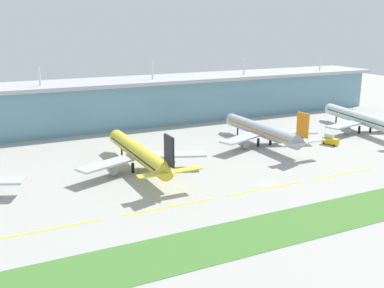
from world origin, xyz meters
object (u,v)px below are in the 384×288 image
at_px(airliner_far_middle, 263,131).
at_px(airliner_farthest, 364,119).
at_px(airliner_near_middle, 140,153).
at_px(fuel_truck, 330,140).

xyz_separation_m(airliner_far_middle, airliner_farthest, (58.33, -1.64, 0.01)).
bearing_deg(airliner_farthest, airliner_near_middle, -176.06).
relative_size(airliner_near_middle, airliner_farthest, 0.94).
height_order(airliner_near_middle, fuel_truck, airliner_near_middle).
relative_size(airliner_far_middle, fuel_truck, 7.98).
xyz_separation_m(airliner_near_middle, fuel_truck, (87.37, -2.87, -4.19)).
height_order(airliner_far_middle, airliner_farthest, same).
height_order(airliner_far_middle, fuel_truck, airliner_far_middle).
bearing_deg(airliner_farthest, airliner_far_middle, 178.39).
xyz_separation_m(airliner_farthest, fuel_truck, (-31.24, -11.03, -4.19)).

